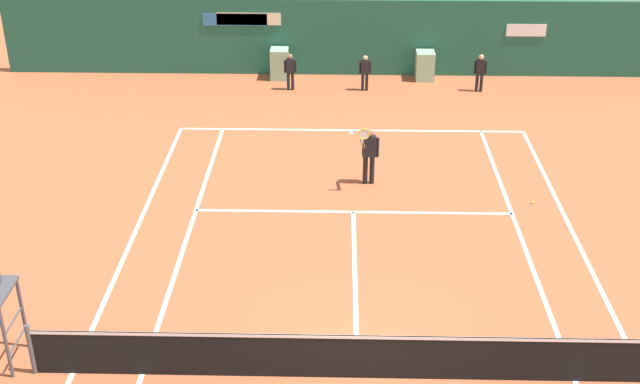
% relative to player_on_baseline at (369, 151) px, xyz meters
% --- Properties ---
extents(ground_plane, '(80.00, 80.00, 0.01)m').
position_rel_player_on_baseline_xyz_m(ground_plane, '(-0.42, -7.45, -0.95)').
color(ground_plane, '#B25633').
extents(tennis_net, '(12.10, 0.10, 1.07)m').
position_rel_player_on_baseline_xyz_m(tennis_net, '(-0.42, -8.02, -0.44)').
color(tennis_net, '#4C4C51').
rests_on(tennis_net, ground_plane).
extents(sponsor_back_wall, '(25.00, 1.02, 2.74)m').
position_rel_player_on_baseline_xyz_m(sponsor_back_wall, '(-0.42, 8.95, 0.37)').
color(sponsor_back_wall, '#1E5642').
rests_on(sponsor_back_wall, ground_plane).
extents(player_on_baseline, '(0.58, 0.71, 1.83)m').
position_rel_player_on_baseline_xyz_m(player_on_baseline, '(0.00, 0.00, 0.00)').
color(player_on_baseline, black).
rests_on(player_on_baseline, ground_plane).
extents(ball_kid_right_post, '(0.43, 0.19, 1.29)m').
position_rel_player_on_baseline_xyz_m(ball_kid_right_post, '(-2.50, 7.24, -0.21)').
color(ball_kid_right_post, black).
rests_on(ball_kid_right_post, ground_plane).
extents(ball_kid_centre_post, '(0.44, 0.19, 1.32)m').
position_rel_player_on_baseline_xyz_m(ball_kid_centre_post, '(4.02, 7.24, -0.19)').
color(ball_kid_centre_post, black).
rests_on(ball_kid_centre_post, ground_plane).
extents(ball_kid_left_post, '(0.42, 0.19, 1.26)m').
position_rel_player_on_baseline_xyz_m(ball_kid_left_post, '(0.07, 7.24, -0.23)').
color(ball_kid_left_post, black).
rests_on(ball_kid_left_post, ground_plane).
extents(tennis_ball_mid_court, '(0.07, 0.07, 0.07)m').
position_rel_player_on_baseline_xyz_m(tennis_ball_mid_court, '(4.22, -1.05, -0.92)').
color(tennis_ball_mid_court, '#CCE033').
rests_on(tennis_ball_mid_court, ground_plane).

